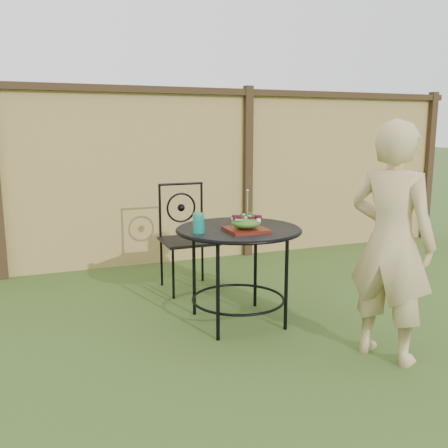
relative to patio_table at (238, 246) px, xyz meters
name	(u,v)px	position (x,y,z in m)	size (l,w,h in m)	color
ground	(201,345)	(-0.40, -0.30, -0.59)	(60.00, 60.00, 0.00)	#264115
fence	(132,176)	(-0.40, 1.90, 0.36)	(8.00, 0.12, 1.90)	tan
patio_table	(238,246)	(0.00, 0.00, 0.00)	(0.92, 0.92, 0.72)	black
patio_chair	(186,234)	(-0.11, 0.94, -0.08)	(0.46, 0.46, 0.95)	black
diner	(391,243)	(0.64, -0.88, 0.16)	(0.54, 0.36, 1.49)	tan
salad_plate	(246,230)	(0.00, -0.14, 0.15)	(0.27, 0.27, 0.02)	#470B0A
salad	(246,223)	(0.00, -0.14, 0.20)	(0.21, 0.21, 0.08)	#235614
fork	(247,204)	(0.01, -0.14, 0.33)	(0.01, 0.01, 0.18)	silver
drinking_glass	(199,223)	(-0.33, -0.07, 0.21)	(0.08, 0.08, 0.14)	#0B887A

